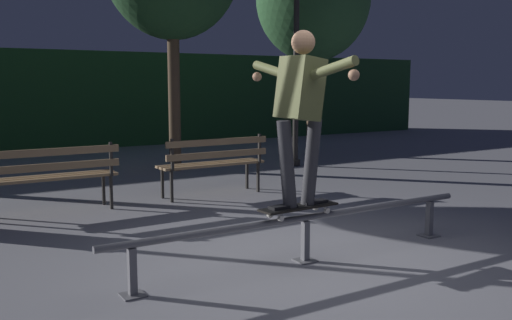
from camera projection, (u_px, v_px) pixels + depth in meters
The scene contains 8 objects.
ground_plane at pixel (312, 264), 5.11m from camera, with size 90.00×90.00×0.00m, color gray.
hedge_backdrop at pixel (49, 100), 14.08m from camera, with size 24.00×1.20×2.43m, color #234C28.
grind_rail at pixel (305, 225), 5.16m from camera, with size 3.86×0.18×0.44m.
skateboard at pixel (299, 208), 5.10m from camera, with size 0.79×0.24×0.09m.
skateboarder at pixel (300, 103), 4.97m from camera, with size 0.62×1.41×1.56m.
park_bench_leftmost at pixel (52, 172), 6.99m from camera, with size 1.61×0.44×0.88m.
park_bench_left_center at pixel (214, 159), 8.15m from camera, with size 1.61×0.44×0.88m.
lamp_post_right at pixel (296, 39), 10.91m from camera, with size 0.32×0.32×3.90m.
Camera 1 is at (-3.02, -3.94, 1.62)m, focal length 39.72 mm.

